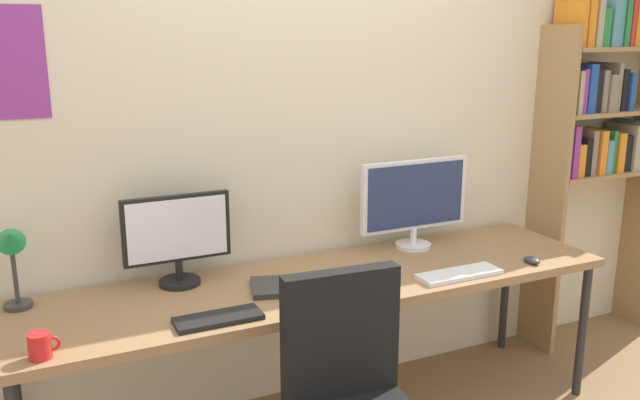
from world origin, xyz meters
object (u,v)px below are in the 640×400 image
at_px(monitor_right, 415,199).
at_px(keyboard_left, 218,318).
at_px(computer_mouse, 532,260).
at_px(laptop_closed, 289,286).
at_px(desk, 325,288).
at_px(coffee_mug, 40,346).
at_px(monitor_left, 177,236).
at_px(keyboard_right, 459,274).
at_px(desk_lamp, 12,252).
at_px(bookshelf, 602,118).

bearing_deg(monitor_right, keyboard_left, -159.13).
relative_size(computer_mouse, laptop_closed, 0.30).
distance_m(desk, monitor_right, 0.70).
bearing_deg(coffee_mug, monitor_right, 14.89).
bearing_deg(monitor_left, keyboard_right, -20.87).
relative_size(keyboard_left, coffee_mug, 3.15).
distance_m(keyboard_left, keyboard_right, 1.12).
bearing_deg(desk_lamp, keyboard_left, -32.67).
distance_m(monitor_left, keyboard_right, 1.26).
height_order(monitor_right, keyboard_right, monitor_right).
bearing_deg(laptop_closed, keyboard_left, -137.23).
bearing_deg(desk_lamp, bookshelf, 0.37).
bearing_deg(laptop_closed, monitor_right, 33.70).
distance_m(desk, desk_lamp, 1.29).
height_order(monitor_left, computer_mouse, monitor_left).
bearing_deg(desk, laptop_closed, -167.58).
relative_size(desk, keyboard_right, 6.74).
distance_m(desk, monitor_left, 0.69).
distance_m(desk, bookshelf, 1.97).
distance_m(bookshelf, laptop_closed, 2.14).
bearing_deg(keyboard_left, monitor_left, 95.17).
height_order(desk, keyboard_right, keyboard_right).
xyz_separation_m(bookshelf, monitor_right, (-1.26, -0.02, -0.34)).
relative_size(monitor_left, laptop_closed, 1.45).
relative_size(keyboard_right, computer_mouse, 4.16).
xyz_separation_m(monitor_right, keyboard_right, (-0.04, -0.44, -0.24)).
relative_size(monitor_right, laptop_closed, 1.87).
bearing_deg(bookshelf, coffee_mug, -170.81).
height_order(monitor_left, monitor_right, monitor_right).
bearing_deg(monitor_left, desk_lamp, -179.70).
bearing_deg(computer_mouse, keyboard_left, 179.80).
xyz_separation_m(desk_lamp, keyboard_left, (0.68, -0.44, -0.23)).
bearing_deg(monitor_right, coffee_mug, -165.11).
xyz_separation_m(monitor_right, coffee_mug, (-1.79, -0.48, -0.21)).
distance_m(desk_lamp, keyboard_left, 0.85).
bearing_deg(bookshelf, computer_mouse, -152.16).
bearing_deg(keyboard_left, computer_mouse, -0.20).
distance_m(desk, computer_mouse, 1.01).
xyz_separation_m(desk, monitor_right, (0.60, 0.21, 0.30)).
xyz_separation_m(bookshelf, laptop_closed, (-2.04, -0.27, -0.58)).
bearing_deg(bookshelf, monitor_left, -179.61).
height_order(computer_mouse, coffee_mug, coffee_mug).
relative_size(bookshelf, computer_mouse, 21.08).
relative_size(monitor_left, keyboard_right, 1.16).
relative_size(keyboard_right, coffee_mug, 3.76).
relative_size(monitor_right, keyboard_left, 1.79).
bearing_deg(keyboard_right, desk, 157.67).
distance_m(computer_mouse, coffee_mug, 2.16).
relative_size(desk, keyboard_left, 8.07).
distance_m(monitor_left, laptop_closed, 0.53).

